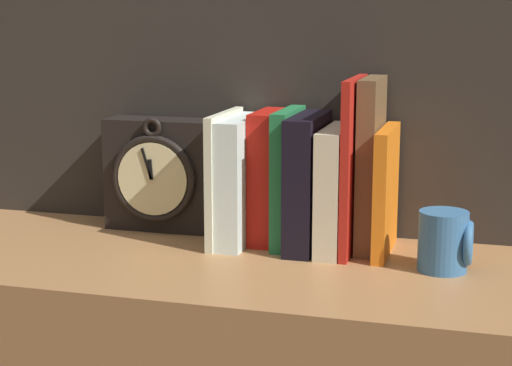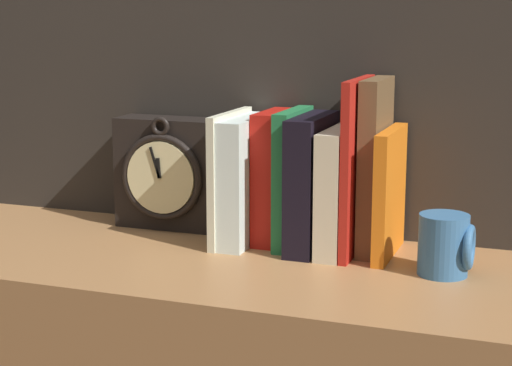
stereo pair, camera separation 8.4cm
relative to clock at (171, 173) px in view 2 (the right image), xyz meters
name	(u,v)px [view 2 (the right image)]	position (x,y,z in m)	size (l,w,h in m)	color
clock	(171,173)	(0.00, 0.00, 0.00)	(0.18, 0.08, 0.19)	black
book_slot0_cream	(230,177)	(0.12, -0.04, 0.01)	(0.01, 0.16, 0.20)	beige
book_slot1_white	(246,180)	(0.15, -0.04, 0.01)	(0.04, 0.16, 0.20)	white
book_slot2_red	(273,177)	(0.19, -0.02, 0.01)	(0.04, 0.12, 0.20)	red
book_slot3_green	(293,178)	(0.22, -0.03, 0.01)	(0.02, 0.14, 0.21)	#227540
book_slot4_black	(312,183)	(0.25, -0.04, 0.01)	(0.04, 0.16, 0.20)	black
book_slot5_cream	(339,190)	(0.30, -0.04, 0.00)	(0.04, 0.16, 0.19)	beige
book_slot6_red	(357,167)	(0.32, -0.04, 0.04)	(0.01, 0.16, 0.26)	#B41E16
book_slot7_brown	(375,166)	(0.35, -0.02, 0.04)	(0.03, 0.12, 0.26)	brown
book_slot8_orange	(390,193)	(0.37, -0.04, 0.00)	(0.02, 0.15, 0.19)	orange
mug	(446,245)	(0.47, -0.11, -0.05)	(0.07, 0.07, 0.08)	teal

